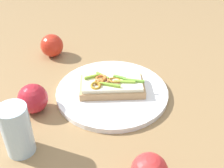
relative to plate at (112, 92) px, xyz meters
The scene contains 6 objects.
ground_plane 0.01m from the plate, ahead, with size 2.00×2.00×0.00m, color olive.
plate is the anchor object (origin of this frame).
sandwich 0.02m from the plate, 31.98° to the left, with size 0.20×0.14×0.04m.
apple_0 0.30m from the plate, 33.34° to the right, with size 0.08×0.08×0.08m, color red.
apple_1 0.22m from the plate, 32.36° to the left, with size 0.08×0.08×0.08m, color #B01F2A.
drinking_glass 0.29m from the plate, 58.99° to the left, with size 0.06×0.06×0.12m, color silver.
Camera 1 is at (-0.15, 0.61, 0.49)m, focal length 44.87 mm.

